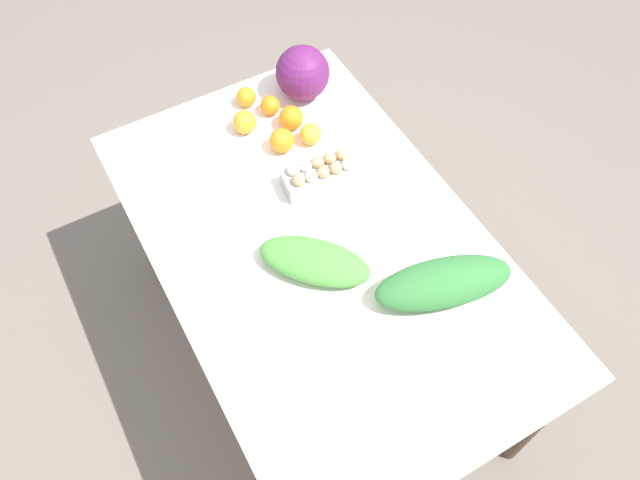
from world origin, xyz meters
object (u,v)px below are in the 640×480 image
greens_bunch_dandelion (314,261)px  orange_0 (311,134)px  egg_carton (321,173)px  orange_1 (245,122)px  orange_4 (291,118)px  orange_5 (246,97)px  cabbage_purple (303,73)px  greens_bunch_beet_tops (443,283)px  orange_3 (282,141)px  orange_2 (270,105)px

greens_bunch_dandelion → orange_0: size_ratio=4.58×
egg_carton → orange_1: egg_carton is taller
orange_4 → orange_5: bearing=26.6°
egg_carton → cabbage_purple: bearing=75.6°
cabbage_purple → greens_bunch_beet_tops: cabbage_purple is taller
orange_5 → orange_0: bearing=-157.6°
greens_bunch_dandelion → orange_3: orange_3 is taller
greens_bunch_beet_tops → orange_0: (0.68, 0.04, -0.01)m
greens_bunch_dandelion → greens_bunch_beet_tops: bearing=-131.8°
egg_carton → orange_4: 0.26m
greens_bunch_dandelion → orange_1: orange_1 is taller
egg_carton → orange_0: bearing=77.8°
cabbage_purple → orange_5: 0.21m
egg_carton → orange_4: (0.26, -0.03, -0.00)m
orange_2 → orange_3: orange_3 is taller
orange_2 → orange_5: bearing=34.9°
orange_4 → orange_1: bearing=67.1°
greens_bunch_dandelion → orange_5: 0.70m
egg_carton → orange_1: size_ratio=3.16×
orange_4 → orange_5: 0.19m
greens_bunch_dandelion → orange_2: (0.62, -0.17, -0.00)m
orange_4 → orange_5: orange_4 is taller
cabbage_purple → orange_1: cabbage_purple is taller
cabbage_purple → greens_bunch_dandelion: cabbage_purple is taller
orange_2 → greens_bunch_beet_tops: bearing=-173.6°
cabbage_purple → orange_2: size_ratio=2.77×
orange_4 → greens_bunch_dandelion: bearing=158.6°
orange_0 → orange_5: (0.26, 0.11, -0.00)m
cabbage_purple → egg_carton: 0.41m
orange_1 → orange_4: 0.16m
cabbage_purple → orange_0: size_ratio=2.60×
egg_carton → orange_1: 0.34m
orange_0 → orange_2: bearing=16.4°
orange_3 → orange_5: size_ratio=1.18×
orange_1 → cabbage_purple: bearing=-76.7°
orange_0 → orange_2: (0.18, 0.05, -0.00)m
greens_bunch_beet_tops → orange_1: bearing=14.1°
egg_carton → orange_0: size_ratio=3.49×
greens_bunch_dandelion → greens_bunch_beet_tops: greens_bunch_beet_tops is taller
orange_3 → egg_carton: bearing=-167.5°
egg_carton → orange_4: egg_carton is taller
greens_bunch_dandelion → greens_bunch_beet_tops: size_ratio=0.83×
orange_3 → orange_5: orange_3 is taller
egg_carton → orange_3: size_ratio=3.09×
greens_bunch_beet_tops → orange_3: bearing=11.4°
orange_4 → greens_bunch_beet_tops: bearing=-175.1°
cabbage_purple → orange_4: size_ratio=2.28×
orange_3 → orange_4: orange_4 is taller
egg_carton → orange_5: 0.43m
orange_2 → orange_3: bearing=165.7°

